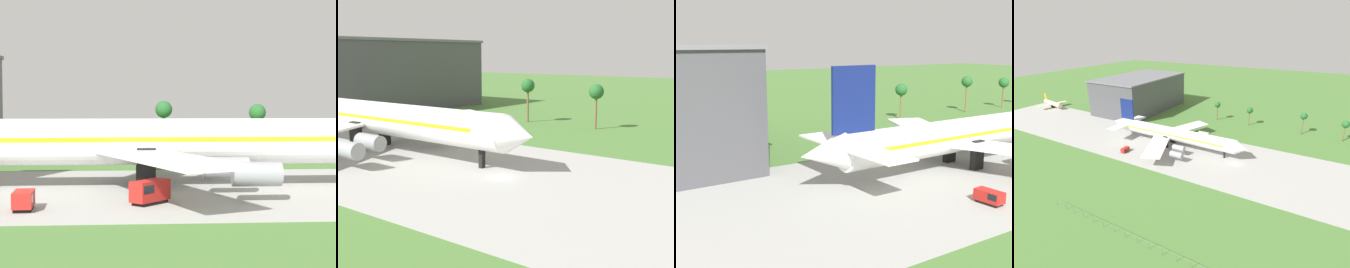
# 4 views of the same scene
# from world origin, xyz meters

# --- Properties ---
(jet_airliner) EXTENTS (72.94, 52.27, 19.53)m
(jet_airliner) POSITION_xyz_m (-32.75, 2.86, 5.99)
(jet_airliner) COLOR white
(jet_airliner) RESTS_ON ground_plane
(baggage_tug) EXTENTS (2.20, 4.29, 2.03)m
(baggage_tug) POSITION_xyz_m (-47.73, -14.17, 1.11)
(baggage_tug) COLOR black
(baggage_tug) RESTS_ON ground_plane
(fuel_truck) EXTENTS (4.76, 4.92, 2.68)m
(fuel_truck) POSITION_xyz_m (-34.52, -11.19, 1.44)
(fuel_truck) COLOR black
(fuel_truck) RESTS_ON ground_plane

